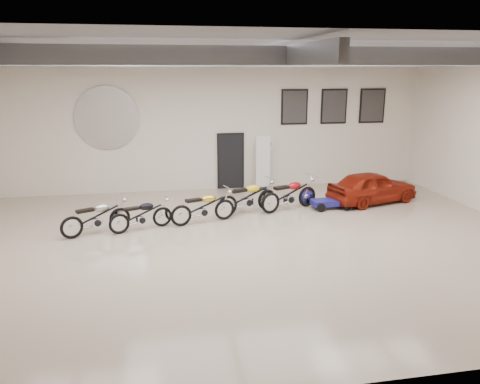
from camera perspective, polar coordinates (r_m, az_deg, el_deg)
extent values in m
cube|color=tan|center=(12.63, 0.99, -6.21)|extent=(16.00, 12.00, 0.01)
cube|color=slate|center=(11.80, 1.10, 17.09)|extent=(16.00, 12.00, 0.01)
cube|color=beige|center=(17.83, -2.81, 8.27)|extent=(16.00, 0.02, 5.00)
cube|color=black|center=(18.07, -1.15, 3.72)|extent=(0.92, 0.08, 2.10)
imported|color=maroon|center=(16.84, 15.83, 0.60)|extent=(2.14, 3.49, 1.11)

